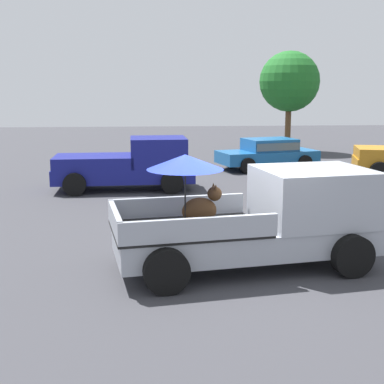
% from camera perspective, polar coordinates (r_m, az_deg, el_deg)
% --- Properties ---
extents(ground_plane, '(80.00, 80.00, 0.00)m').
position_cam_1_polar(ground_plane, '(10.32, 5.82, -8.18)').
color(ground_plane, '#38383D').
extents(pickup_truck_main, '(5.27, 2.86, 2.24)m').
position_cam_1_polar(pickup_truck_main, '(10.19, 8.11, -2.72)').
color(pickup_truck_main, black).
rests_on(pickup_truck_main, ground).
extents(pickup_truck_far, '(4.85, 2.27, 1.80)m').
position_cam_1_polar(pickup_truck_far, '(18.07, -6.85, 3.03)').
color(pickup_truck_far, black).
rests_on(pickup_truck_far, ground).
extents(parked_sedan_near, '(4.60, 2.76, 1.33)m').
position_cam_1_polar(parked_sedan_near, '(22.91, 8.38, 4.38)').
color(parked_sedan_near, black).
rests_on(parked_sedan_near, ground).
extents(tree_by_lot, '(3.27, 3.27, 5.50)m').
position_cam_1_polar(tree_by_lot, '(29.30, 10.69, 11.85)').
color(tree_by_lot, brown).
rests_on(tree_by_lot, ground).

